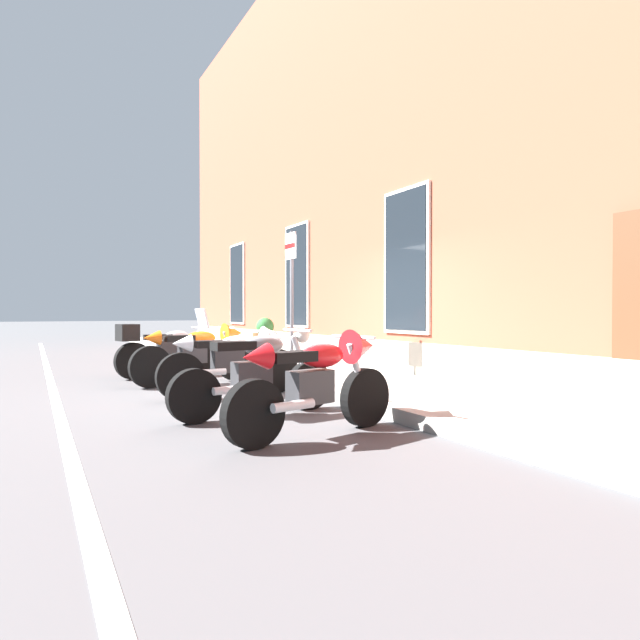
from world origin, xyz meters
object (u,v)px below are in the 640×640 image
motorcycle_white_sport (236,358)px  parking_sign (291,282)px  motorcycle_red_sport (321,378)px  motorcycle_silver_touring (167,348)px  motorcycle_orange_sport (200,351)px  motorcycle_grey_naked (258,374)px  barrel_planter (265,342)px

motorcycle_white_sport → parking_sign: (-0.77, 1.26, 1.17)m
motorcycle_red_sport → motorcycle_silver_touring: bearing=-177.2°
motorcycle_silver_touring → parking_sign: bearing=38.8°
motorcycle_orange_sport → motorcycle_grey_naked: size_ratio=1.04×
motorcycle_orange_sport → motorcycle_white_sport: motorcycle_orange_sport is taller
motorcycle_silver_touring → motorcycle_orange_sport: size_ratio=0.97×
motorcycle_orange_sport → parking_sign: size_ratio=0.91×
parking_sign → barrel_planter: 3.02m
motorcycle_orange_sport → motorcycle_red_sport: (4.22, 0.00, 0.01)m
motorcycle_silver_touring → motorcycle_white_sport: (2.79, 0.37, 0.01)m
motorcycle_silver_touring → motorcycle_white_sport: 2.81m
motorcycle_red_sport → parking_sign: size_ratio=0.83×
parking_sign → barrel_planter: (-2.72, 0.66, -1.16)m
motorcycle_red_sport → motorcycle_grey_naked: bearing=-171.8°
motorcycle_orange_sport → motorcycle_grey_naked: 3.02m
motorcycle_white_sport → motorcycle_red_sport: 2.71m
motorcycle_grey_naked → barrel_planter: 5.44m
motorcycle_silver_touring → parking_sign: parking_sign is taller
motorcycle_red_sport → barrel_planter: 6.51m
motorcycle_grey_naked → parking_sign: size_ratio=0.87×
motorcycle_grey_naked → barrel_planter: bearing=156.3°
motorcycle_grey_naked → parking_sign: parking_sign is taller
motorcycle_orange_sport → motorcycle_white_sport: (1.51, 0.10, -0.01)m
motorcycle_white_sport → motorcycle_red_sport: size_ratio=1.06×
motorcycle_red_sport → parking_sign: 3.90m
motorcycle_white_sport → motorcycle_grey_naked: 1.52m
motorcycle_silver_touring → motorcycle_orange_sport: 1.30m
motorcycle_silver_touring → motorcycle_grey_naked: 4.28m
barrel_planter → motorcycle_red_sport: bearing=-18.0°
barrel_planter → motorcycle_grey_naked: bearing=-23.7°
barrel_planter → motorcycle_white_sport: bearing=-28.8°
motorcycle_grey_naked → parking_sign: (-2.27, 1.53, 1.23)m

